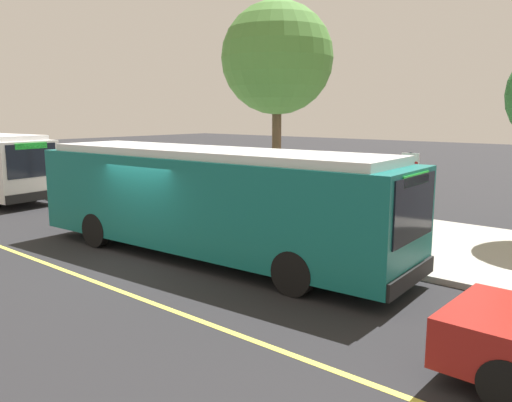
{
  "coord_description": "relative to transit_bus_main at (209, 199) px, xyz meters",
  "views": [
    {
      "loc": [
        11.07,
        -8.58,
        3.9
      ],
      "look_at": [
        2.53,
        1.46,
        1.64
      ],
      "focal_mm": 36.34,
      "sensor_mm": 36.0,
      "label": 1
    }
  ],
  "objects": [
    {
      "name": "street_tree_upstreet",
      "position": [
        -2.73,
        6.42,
        4.29
      ],
      "size": [
        4.26,
        4.26,
        7.91
      ],
      "color": "brown",
      "rests_on": "sidewalk_curb"
    },
    {
      "name": "waiting_bench",
      "position": [
        1.7,
        4.34,
        -0.98
      ],
      "size": [
        1.6,
        0.48,
        0.95
      ],
      "color": "brown",
      "rests_on": "sidewalk_curb"
    },
    {
      "name": "route_sign_post",
      "position": [
        4.59,
        2.32,
        0.34
      ],
      "size": [
        0.44,
        0.08,
        2.8
      ],
      "color": "#333338",
      "rests_on": "sidewalk_curb"
    },
    {
      "name": "transit_bus_main",
      "position": [
        0.0,
        0.0,
        0.0
      ],
      "size": [
        11.43,
        3.24,
        2.95
      ],
      "color": "#146B66",
      "rests_on": "ground_plane"
    },
    {
      "name": "bus_shelter",
      "position": [
        1.52,
        4.51,
        0.3
      ],
      "size": [
        2.9,
        1.6,
        2.48
      ],
      "color": "#333338",
      "rests_on": "sidewalk_curb"
    },
    {
      "name": "ground_plane",
      "position": [
        -1.25,
        -1.01,
        -1.62
      ],
      "size": [
        120.0,
        120.0,
        0.0
      ],
      "primitive_type": "plane",
      "color": "#232326"
    },
    {
      "name": "lane_stripe_center",
      "position": [
        -1.25,
        -3.21,
        -1.61
      ],
      "size": [
        36.0,
        0.14,
        0.01
      ],
      "primitive_type": "cube",
      "color": "#E0D64C",
      "rests_on": "ground_plane"
    },
    {
      "name": "sidewalk_curb",
      "position": [
        -1.25,
        4.99,
        -1.54
      ],
      "size": [
        44.0,
        6.4,
        0.15
      ],
      "primitive_type": "cube",
      "color": "#A8A399",
      "rests_on": "ground_plane"
    }
  ]
}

